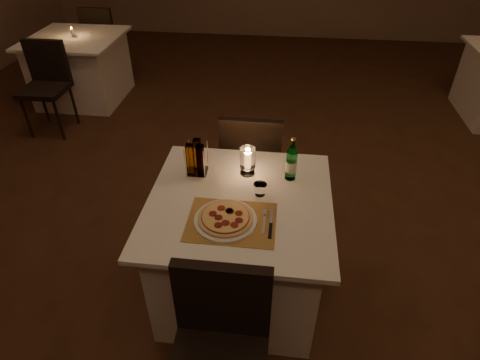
# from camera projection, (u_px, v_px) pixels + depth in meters

# --- Properties ---
(floor) EXTENTS (8.00, 10.00, 0.02)m
(floor) POSITION_uv_depth(u_px,v_px,m) (274.00, 251.00, 2.89)
(floor) COLOR #492817
(floor) RESTS_ON ground
(main_table) EXTENTS (1.00, 1.00, 0.74)m
(main_table) POSITION_uv_depth(u_px,v_px,m) (240.00, 247.00, 2.39)
(main_table) COLOR white
(main_table) RESTS_ON ground
(chair_near) EXTENTS (0.42, 0.42, 0.90)m
(chair_near) POSITION_uv_depth(u_px,v_px,m) (220.00, 339.00, 1.72)
(chair_near) COLOR black
(chair_near) RESTS_ON ground
(chair_far) EXTENTS (0.42, 0.42, 0.90)m
(chair_far) POSITION_uv_depth(u_px,v_px,m) (251.00, 157.00, 2.86)
(chair_far) COLOR black
(chair_far) RESTS_ON ground
(placemat) EXTENTS (0.45, 0.34, 0.00)m
(placemat) POSITION_uv_depth(u_px,v_px,m) (231.00, 222.00, 2.03)
(placemat) COLOR #AD7E3C
(placemat) RESTS_ON main_table
(plate) EXTENTS (0.32, 0.32, 0.01)m
(plate) POSITION_uv_depth(u_px,v_px,m) (226.00, 220.00, 2.03)
(plate) COLOR white
(plate) RESTS_ON placemat
(pizza) EXTENTS (0.28, 0.28, 0.02)m
(pizza) POSITION_uv_depth(u_px,v_px,m) (226.00, 218.00, 2.02)
(pizza) COLOR #D8B77F
(pizza) RESTS_ON plate
(fork) EXTENTS (0.02, 0.18, 0.00)m
(fork) POSITION_uv_depth(u_px,v_px,m) (264.00, 219.00, 2.04)
(fork) COLOR silver
(fork) RESTS_ON placemat
(knife) EXTENTS (0.02, 0.22, 0.01)m
(knife) POSITION_uv_depth(u_px,v_px,m) (271.00, 228.00, 1.99)
(knife) COLOR black
(knife) RESTS_ON placemat
(tumbler) EXTENTS (0.07, 0.07, 0.07)m
(tumbler) POSITION_uv_depth(u_px,v_px,m) (260.00, 189.00, 2.19)
(tumbler) COLOR white
(tumbler) RESTS_ON main_table
(water_bottle) EXTENTS (0.06, 0.06, 0.27)m
(water_bottle) POSITION_uv_depth(u_px,v_px,m) (291.00, 163.00, 2.27)
(water_bottle) COLOR #60B476
(water_bottle) RESTS_ON main_table
(hurricane_candle) EXTENTS (0.09, 0.09, 0.17)m
(hurricane_candle) POSITION_uv_depth(u_px,v_px,m) (248.00, 159.00, 2.31)
(hurricane_candle) COLOR white
(hurricane_candle) RESTS_ON main_table
(cruet_caddy) EXTENTS (0.12, 0.12, 0.21)m
(cruet_caddy) POSITION_uv_depth(u_px,v_px,m) (196.00, 159.00, 2.32)
(cruet_caddy) COLOR white
(cruet_caddy) RESTS_ON main_table
(neighbor_table_left) EXTENTS (1.00, 1.00, 0.74)m
(neighbor_table_left) POSITION_uv_depth(u_px,v_px,m) (81.00, 68.00, 4.69)
(neighbor_table_left) COLOR white
(neighbor_table_left) RESTS_ON ground
(neighbor_chair_la) EXTENTS (0.42, 0.42, 0.90)m
(neighbor_chair_la) POSITION_uv_depth(u_px,v_px,m) (46.00, 78.00, 4.01)
(neighbor_chair_la) COLOR black
(neighbor_chair_la) RESTS_ON ground
(neighbor_chair_lb) EXTENTS (0.42, 0.42, 0.90)m
(neighbor_chair_lb) POSITION_uv_depth(u_px,v_px,m) (102.00, 35.00, 5.15)
(neighbor_chair_lb) COLOR black
(neighbor_chair_lb) RESTS_ON ground
(neighbor_candle_left) EXTENTS (0.03, 0.03, 0.11)m
(neighbor_candle_left) POSITION_uv_depth(u_px,v_px,m) (72.00, 32.00, 4.44)
(neighbor_candle_left) COLOR white
(neighbor_candle_left) RESTS_ON neighbor_table_left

